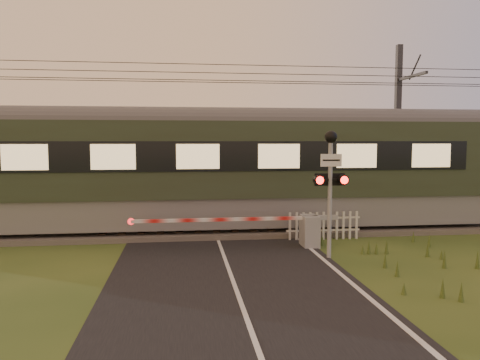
{
  "coord_description": "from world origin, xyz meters",
  "views": [
    {
      "loc": [
        -1.18,
        -10.6,
        3.38
      ],
      "look_at": [
        0.54,
        3.2,
        2.19
      ],
      "focal_mm": 35.0,
      "sensor_mm": 36.0,
      "label": 1
    }
  ],
  "objects": [
    {
      "name": "track_bed",
      "position": [
        0.0,
        6.5,
        0.07
      ],
      "size": [
        140.0,
        3.4,
        0.39
      ],
      "color": "#47423D",
      "rests_on": "ground"
    },
    {
      "name": "picket_fence",
      "position": [
        3.57,
        4.6,
        0.48
      ],
      "size": [
        2.57,
        0.08,
        0.95
      ],
      "color": "silver",
      "rests_on": "ground"
    },
    {
      "name": "boom_gate",
      "position": [
        2.49,
        3.67,
        0.56
      ],
      "size": [
        6.56,
        0.77,
        1.02
      ],
      "color": "gray",
      "rests_on": "ground"
    },
    {
      "name": "crossing_signal",
      "position": [
        2.98,
        2.15,
        2.51
      ],
      "size": [
        0.93,
        0.37,
        3.64
      ],
      "color": "gray",
      "rests_on": "ground"
    },
    {
      "name": "catenary_mast",
      "position": [
        8.12,
        8.73,
        3.87
      ],
      "size": [
        0.23,
        2.47,
        7.45
      ],
      "color": "#2D2D30",
      "rests_on": "ground"
    },
    {
      "name": "overhead_wires",
      "position": [
        0.0,
        6.5,
        5.72
      ],
      "size": [
        120.0,
        0.62,
        0.62
      ],
      "color": "black",
      "rests_on": "ground"
    },
    {
      "name": "ground",
      "position": [
        0.0,
        0.0,
        0.0
      ],
      "size": [
        160.0,
        160.0,
        0.0
      ],
      "primitive_type": "plane",
      "color": "#2A441A",
      "rests_on": "ground"
    },
    {
      "name": "road",
      "position": [
        0.02,
        -0.23,
        0.01
      ],
      "size": [
        6.0,
        140.0,
        0.03
      ],
      "color": "black",
      "rests_on": "ground"
    }
  ]
}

